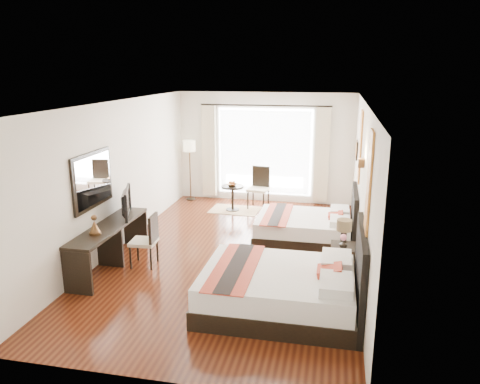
% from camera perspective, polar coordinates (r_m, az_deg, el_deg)
% --- Properties ---
extents(floor, '(4.50, 7.50, 0.01)m').
position_cam_1_polar(floor, '(8.85, -0.82, -7.62)').
color(floor, '#37140A').
rests_on(floor, ground).
extents(ceiling, '(4.50, 7.50, 0.02)m').
position_cam_1_polar(ceiling, '(8.19, -0.89, 10.74)').
color(ceiling, white).
rests_on(ceiling, wall_headboard).
extents(wall_headboard, '(0.01, 7.50, 2.80)m').
position_cam_1_polar(wall_headboard, '(8.23, 14.58, 0.46)').
color(wall_headboard, silver).
rests_on(wall_headboard, floor).
extents(wall_desk, '(0.01, 7.50, 2.80)m').
position_cam_1_polar(wall_desk, '(9.15, -14.71, 1.89)').
color(wall_desk, silver).
rests_on(wall_desk, floor).
extents(wall_window, '(4.50, 0.01, 2.80)m').
position_cam_1_polar(wall_window, '(12.02, 3.06, 5.39)').
color(wall_window, silver).
rests_on(wall_window, floor).
extents(wall_entry, '(4.50, 0.01, 2.80)m').
position_cam_1_polar(wall_entry, '(5.00, -10.37, -8.75)').
color(wall_entry, silver).
rests_on(wall_entry, floor).
extents(window_glass, '(2.40, 0.02, 2.20)m').
position_cam_1_polar(window_glass, '(12.02, 3.04, 4.91)').
color(window_glass, white).
rests_on(window_glass, wall_window).
extents(sheer_curtain, '(2.30, 0.02, 2.10)m').
position_cam_1_polar(sheer_curtain, '(11.96, 3.00, 4.86)').
color(sheer_curtain, white).
rests_on(sheer_curtain, wall_window).
extents(drape_left, '(0.35, 0.14, 2.35)m').
position_cam_1_polar(drape_left, '(12.23, -3.79, 4.98)').
color(drape_left, beige).
rests_on(drape_left, floor).
extents(drape_right, '(0.35, 0.14, 2.35)m').
position_cam_1_polar(drape_right, '(11.80, 9.96, 4.41)').
color(drape_right, beige).
rests_on(drape_right, floor).
extents(art_panel_near, '(0.03, 0.50, 1.35)m').
position_cam_1_polar(art_panel_near, '(6.30, 15.46, 1.17)').
color(art_panel_near, maroon).
rests_on(art_panel_near, wall_headboard).
extents(art_panel_far, '(0.03, 0.50, 1.35)m').
position_cam_1_polar(art_panel_far, '(9.12, 14.45, 5.38)').
color(art_panel_far, maroon).
rests_on(art_panel_far, wall_headboard).
extents(wall_sconce, '(0.10, 0.14, 0.14)m').
position_cam_1_polar(wall_sconce, '(7.70, 14.55, 3.46)').
color(wall_sconce, '#4F341C').
rests_on(wall_sconce, wall_headboard).
extents(mirror_frame, '(0.04, 1.25, 0.95)m').
position_cam_1_polar(mirror_frame, '(8.28, -17.55, 1.40)').
color(mirror_frame, black).
rests_on(mirror_frame, wall_desk).
extents(mirror_glass, '(0.01, 1.12, 0.82)m').
position_cam_1_polar(mirror_glass, '(8.27, -17.40, 1.39)').
color(mirror_glass, white).
rests_on(mirror_glass, mirror_frame).
extents(bed_near, '(2.27, 1.77, 1.28)m').
position_cam_1_polar(bed_near, '(6.86, 5.49, -11.60)').
color(bed_near, black).
rests_on(bed_near, floor).
extents(bed_far, '(1.96, 1.53, 1.10)m').
position_cam_1_polar(bed_far, '(9.52, 8.34, -4.24)').
color(bed_far, black).
rests_on(bed_far, floor).
extents(nightstand, '(0.41, 0.51, 0.49)m').
position_cam_1_polar(nightstand, '(8.18, 12.39, -8.03)').
color(nightstand, black).
rests_on(nightstand, floor).
extents(table_lamp, '(0.26, 0.26, 0.40)m').
position_cam_1_polar(table_lamp, '(8.13, 12.58, -4.18)').
color(table_lamp, black).
rests_on(table_lamp, nightstand).
extents(vase, '(0.14, 0.14, 0.14)m').
position_cam_1_polar(vase, '(7.96, 12.46, -6.19)').
color(vase, black).
rests_on(vase, nightstand).
extents(console_desk, '(0.50, 2.20, 0.76)m').
position_cam_1_polar(console_desk, '(8.51, -15.57, -6.35)').
color(console_desk, black).
rests_on(console_desk, floor).
extents(television, '(0.43, 0.88, 0.52)m').
position_cam_1_polar(television, '(8.77, -14.12, -1.25)').
color(television, black).
rests_on(television, console_desk).
extents(bronze_figurine, '(0.24, 0.24, 0.29)m').
position_cam_1_polar(bronze_figurine, '(7.96, -17.31, -3.97)').
color(bronze_figurine, '#4F341C').
rests_on(bronze_figurine, console_desk).
extents(desk_chair, '(0.46, 0.46, 0.94)m').
position_cam_1_polar(desk_chair, '(8.45, -11.50, -6.93)').
color(desk_chair, beige).
rests_on(desk_chair, floor).
extents(floor_lamp, '(0.32, 0.32, 1.58)m').
position_cam_1_polar(floor_lamp, '(12.18, -6.19, 5.13)').
color(floor_lamp, black).
rests_on(floor_lamp, floor).
extents(side_table, '(0.54, 0.54, 0.62)m').
position_cam_1_polar(side_table, '(11.39, -0.91, -0.75)').
color(side_table, black).
rests_on(side_table, floor).
extents(fruit_bowl, '(0.28, 0.28, 0.06)m').
position_cam_1_polar(fruit_bowl, '(11.27, -0.99, 0.86)').
color(fruit_bowl, '#472819').
rests_on(fruit_bowl, side_table).
extents(window_chair, '(0.54, 0.54, 1.03)m').
position_cam_1_polar(window_chair, '(11.61, 2.28, -0.44)').
color(window_chair, beige).
rests_on(window_chair, floor).
extents(jute_rug, '(1.22, 0.86, 0.01)m').
position_cam_1_polar(jute_rug, '(11.48, -0.64, -2.20)').
color(jute_rug, tan).
rests_on(jute_rug, floor).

